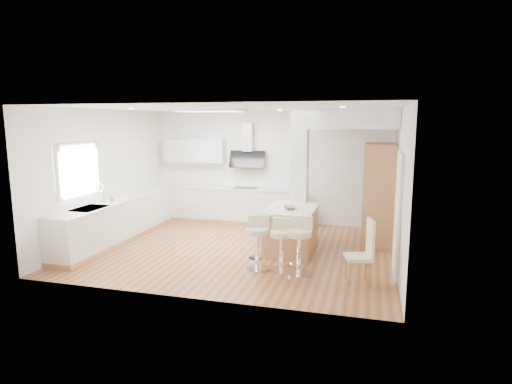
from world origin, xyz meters
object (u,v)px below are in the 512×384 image
(bar_stool_c, at_px, (299,243))
(peninsula, at_px, (291,229))
(bar_stool_a, at_px, (258,240))
(bar_stool_b, at_px, (282,242))
(dining_chair, at_px, (364,249))

(bar_stool_c, bearing_deg, peninsula, 111.29)
(bar_stool_a, distance_m, bar_stool_b, 0.42)
(bar_stool_b, bearing_deg, bar_stool_c, -15.28)
(bar_stool_a, relative_size, bar_stool_c, 0.96)
(bar_stool_a, distance_m, bar_stool_c, 0.74)
(bar_stool_a, height_order, bar_stool_b, bar_stool_a)
(peninsula, distance_m, bar_stool_c, 1.32)
(bar_stool_b, bearing_deg, peninsula, 87.73)
(bar_stool_c, bearing_deg, dining_chair, -2.02)
(bar_stool_b, xyz_separation_m, bar_stool_c, (0.32, -0.06, 0.03))
(peninsula, xyz_separation_m, bar_stool_a, (-0.36, -1.21, 0.08))
(peninsula, bearing_deg, bar_stool_a, -106.16)
(bar_stool_c, xyz_separation_m, dining_chair, (1.06, -0.13, 0.01))
(bar_stool_b, relative_size, dining_chair, 0.88)
(dining_chair, bearing_deg, bar_stool_a, 159.66)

